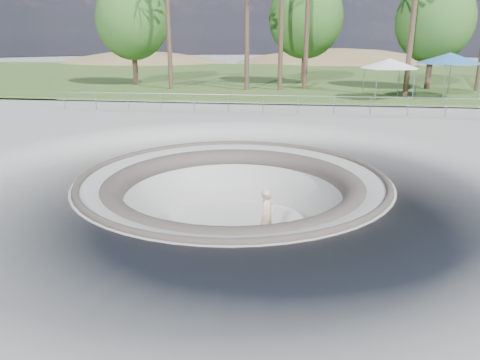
{
  "coord_description": "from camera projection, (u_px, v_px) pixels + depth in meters",
  "views": [
    {
      "loc": [
        2.11,
        -14.67,
        4.64
      ],
      "look_at": [
        0.22,
        0.08,
        -0.1
      ],
      "focal_mm": 35.0,
      "sensor_mm": 36.0,
      "label": 1
    }
  ],
  "objects": [
    {
      "name": "bushy_tree_right",
      "position": [
        435.0,
        20.0,
        35.46
      ],
      "size": [
        5.87,
        5.34,
        8.47
      ],
      "color": "brown",
      "rests_on": "ground"
    },
    {
      "name": "skater",
      "position": [
        267.0,
        215.0,
        14.92
      ],
      "size": [
        0.6,
        0.72,
        1.7
      ],
      "primitive_type": "imported",
      "rotation": [
        0.0,
        0.0,
        1.21
      ],
      "color": "beige",
      "rests_on": "skateboard"
    },
    {
      "name": "safety_railing",
      "position": [
        263.0,
        104.0,
        26.66
      ],
      "size": [
        25.0,
        0.06,
        1.03
      ],
      "color": "gray",
      "rests_on": "ground"
    },
    {
      "name": "bushy_tree_left",
      "position": [
        132.0,
        20.0,
        38.59
      ],
      "size": [
        6.02,
        5.47,
        8.69
      ],
      "color": "brown",
      "rests_on": "ground"
    },
    {
      "name": "canopy_blue",
      "position": [
        450.0,
        58.0,
        31.35
      ],
      "size": [
        5.4,
        5.4,
        3.01
      ],
      "color": "gray",
      "rests_on": "ground"
    },
    {
      "name": "bushy_tree_mid",
      "position": [
        306.0,
        18.0,
        39.21
      ],
      "size": [
        6.21,
        5.64,
        8.96
      ],
      "color": "brown",
      "rests_on": "ground"
    },
    {
      "name": "skate_bowl",
      "position": [
        233.0,
        228.0,
        16.08
      ],
      "size": [
        14.0,
        14.0,
        4.1
      ],
      "color": "#9D9C98",
      "rests_on": "ground"
    },
    {
      "name": "skateboard",
      "position": [
        267.0,
        240.0,
        15.19
      ],
      "size": [
        0.76,
        0.3,
        0.08
      ],
      "color": "olive",
      "rests_on": "ground"
    },
    {
      "name": "distant_hills",
      "position": [
        311.0,
        111.0,
        71.23
      ],
      "size": [
        103.2,
        45.0,
        28.6
      ],
      "color": "brown",
      "rests_on": "ground"
    },
    {
      "name": "ground",
      "position": [
        233.0,
        178.0,
        15.53
      ],
      "size": [
        180.0,
        180.0,
        0.0
      ],
      "primitive_type": "plane",
      "color": "#9D9C98",
      "rests_on": "ground"
    },
    {
      "name": "canopy_white",
      "position": [
        390.0,
        63.0,
        30.79
      ],
      "size": [
        5.17,
        5.17,
        2.67
      ],
      "color": "gray",
      "rests_on": "ground"
    },
    {
      "name": "grass_strip",
      "position": [
        280.0,
        77.0,
        47.59
      ],
      "size": [
        180.0,
        36.0,
        0.12
      ],
      "color": "#426026",
      "rests_on": "ground"
    }
  ]
}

